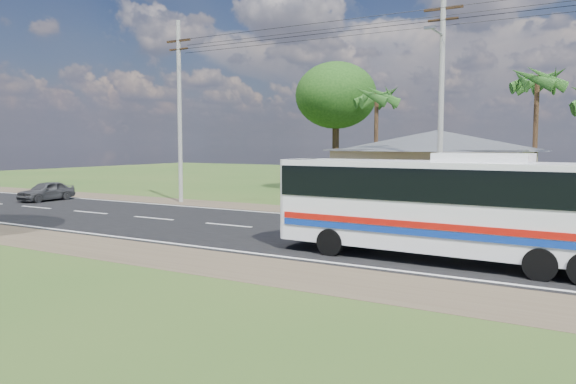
% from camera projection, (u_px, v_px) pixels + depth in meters
% --- Properties ---
extents(ground, '(120.00, 120.00, 0.00)m').
position_uv_depth(ground, '(319.00, 234.00, 22.53)').
color(ground, '#2C4E1B').
rests_on(ground, ground).
extents(road, '(120.00, 16.00, 0.03)m').
position_uv_depth(road, '(319.00, 234.00, 22.52)').
color(road, black).
rests_on(road, ground).
extents(house, '(12.40, 10.00, 5.00)m').
position_uv_depth(house, '(437.00, 160.00, 32.92)').
color(house, tan).
rests_on(house, ground).
extents(utility_poles, '(32.80, 2.22, 11.00)m').
position_uv_depth(utility_poles, '(434.00, 97.00, 26.22)').
color(utility_poles, '#9E9E99').
rests_on(utility_poles, ground).
extents(palm_mid, '(2.80, 2.80, 8.20)m').
position_uv_depth(palm_mid, '(537.00, 82.00, 32.13)').
color(palm_mid, '#47301E').
rests_on(palm_mid, ground).
extents(palm_far, '(2.80, 2.80, 7.70)m').
position_uv_depth(palm_far, '(377.00, 98.00, 37.68)').
color(palm_far, '#47301E').
rests_on(palm_far, ground).
extents(tree_behind_house, '(6.00, 6.00, 9.61)m').
position_uv_depth(tree_behind_house, '(336.00, 96.00, 41.39)').
color(tree_behind_house, '#47301E').
rests_on(tree_behind_house, ground).
extents(coach_bus, '(10.84, 2.57, 3.35)m').
position_uv_depth(coach_bus, '(452.00, 200.00, 16.97)').
color(coach_bus, white).
rests_on(coach_bus, ground).
extents(small_car, '(1.75, 3.75, 1.24)m').
position_uv_depth(small_car, '(46.00, 191.00, 35.36)').
color(small_car, '#323335').
rests_on(small_car, ground).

